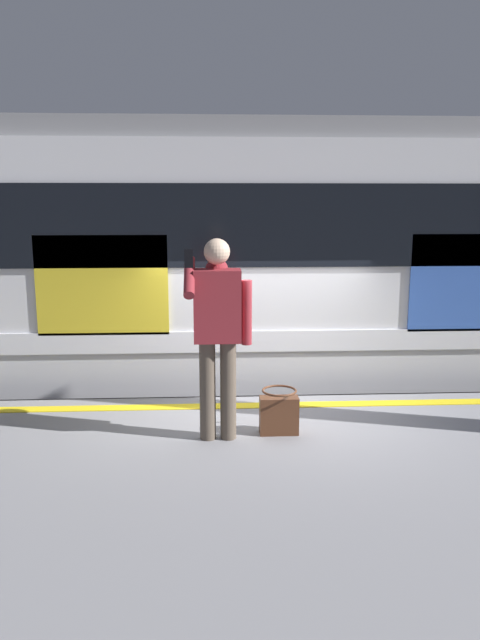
% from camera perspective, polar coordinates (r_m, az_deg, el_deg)
% --- Properties ---
extents(ground_plane, '(23.56, 23.56, 0.00)m').
position_cam_1_polar(ground_plane, '(6.98, 1.89, -15.64)').
color(ground_plane, '#4C4742').
extents(platform, '(14.82, 3.74, 1.08)m').
position_cam_1_polar(platform, '(5.09, 3.83, -19.71)').
color(platform, gray).
rests_on(platform, ground).
extents(safety_line, '(14.52, 0.16, 0.01)m').
position_cam_1_polar(safety_line, '(6.28, 2.19, -8.03)').
color(safety_line, yellow).
rests_on(safety_line, platform).
extents(track_rail_near, '(19.26, 0.08, 0.16)m').
position_cam_1_polar(track_rail_near, '(7.97, 1.18, -11.44)').
color(track_rail_near, slate).
rests_on(track_rail_near, ground).
extents(track_rail_far, '(19.26, 0.08, 0.16)m').
position_cam_1_polar(track_rail_far, '(9.31, 0.53, -8.04)').
color(track_rail_far, slate).
rests_on(track_rail_far, ground).
extents(train_carriage, '(11.78, 2.90, 3.89)m').
position_cam_1_polar(train_carriage, '(8.13, 3.41, 6.48)').
color(train_carriage, silver).
rests_on(train_carriage, ground).
extents(passenger, '(0.57, 0.55, 1.76)m').
position_cam_1_polar(passenger, '(5.18, -2.12, -0.26)').
color(passenger, brown).
rests_on(passenger, platform).
extents(handbag, '(0.35, 0.31, 0.41)m').
position_cam_1_polar(handbag, '(5.51, 3.69, -8.72)').
color(handbag, '#59331E').
rests_on(handbag, platform).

